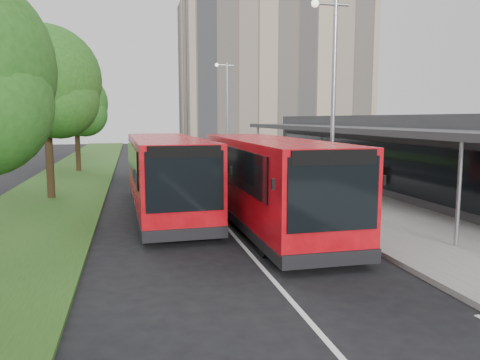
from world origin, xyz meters
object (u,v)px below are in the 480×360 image
(lamp_post_near, at_px, (331,95))
(lamp_post_far, at_px, (226,107))
(bollard, at_px, (248,164))
(car_near, at_px, (179,148))
(tree_far, at_px, (76,107))
(litter_bin, at_px, (298,177))
(tree_mid, at_px, (46,88))
(bus_second, at_px, (166,175))
(bus_main, at_px, (268,182))
(car_far, at_px, (151,145))

(lamp_post_near, xyz_separation_m, lamp_post_far, (0.00, 20.00, 0.00))
(bollard, bearing_deg, car_near, 97.20)
(tree_far, height_order, car_near, tree_far)
(lamp_post_far, xyz_separation_m, litter_bin, (1.63, -12.19, -4.10))
(tree_mid, xyz_separation_m, litter_bin, (12.76, 0.76, -4.63))
(bus_second, relative_size, bollard, 9.58)
(tree_mid, xyz_separation_m, bus_second, (5.13, -4.56, -3.68))
(tree_far, bearing_deg, lamp_post_far, 4.87)
(bus_second, distance_m, bollard, 13.93)
(bus_main, relative_size, bus_second, 1.01)
(lamp_post_near, relative_size, car_far, 2.19)
(bus_second, xyz_separation_m, car_far, (0.94, 39.95, -0.98))
(car_near, xyz_separation_m, car_far, (-2.86, 6.38, 0.06))
(lamp_post_near, bearing_deg, tree_mid, 147.64)
(bollard, bearing_deg, bus_second, -117.82)
(bollard, distance_m, car_far, 28.21)
(tree_mid, bearing_deg, tree_far, 90.00)
(bus_main, distance_m, litter_bin, 9.60)
(litter_bin, bearing_deg, lamp_post_far, 97.62)
(car_near, bearing_deg, litter_bin, -63.96)
(tree_mid, height_order, bollard, tree_mid)
(tree_far, distance_m, litter_bin, 17.47)
(litter_bin, relative_size, car_near, 0.30)
(lamp_post_near, relative_size, lamp_post_far, 1.00)
(bus_main, relative_size, bollard, 9.66)
(tree_mid, relative_size, lamp_post_near, 1.02)
(bus_main, relative_size, car_far, 3.03)
(lamp_post_near, distance_m, car_far, 42.94)
(tree_mid, height_order, bus_second, tree_mid)
(car_near, bearing_deg, bollard, -64.49)
(bus_main, xyz_separation_m, litter_bin, (4.28, 8.53, -0.98))
(tree_mid, distance_m, car_near, 30.72)
(lamp_post_near, height_order, litter_bin, lamp_post_near)
(tree_far, distance_m, lamp_post_far, 11.17)
(litter_bin, bearing_deg, tree_mid, -176.58)
(lamp_post_near, bearing_deg, bus_main, -164.91)
(tree_mid, height_order, car_near, tree_mid)
(lamp_post_far, distance_m, bus_main, 21.12)
(bus_main, xyz_separation_m, bollard, (3.14, 15.50, -0.88))
(tree_far, xyz_separation_m, bus_second, (5.13, -16.56, -3.04))
(bus_main, distance_m, car_near, 36.80)
(car_near, bearing_deg, tree_mid, -88.78)
(bus_second, distance_m, car_near, 33.80)
(lamp_post_far, height_order, car_far, lamp_post_far)
(tree_far, relative_size, car_near, 2.26)
(tree_far, bearing_deg, car_far, 75.47)
(lamp_post_near, distance_m, litter_bin, 8.97)
(lamp_post_near, bearing_deg, bus_second, 157.45)
(lamp_post_near, distance_m, bus_second, 7.22)
(bollard, bearing_deg, car_far, 101.35)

